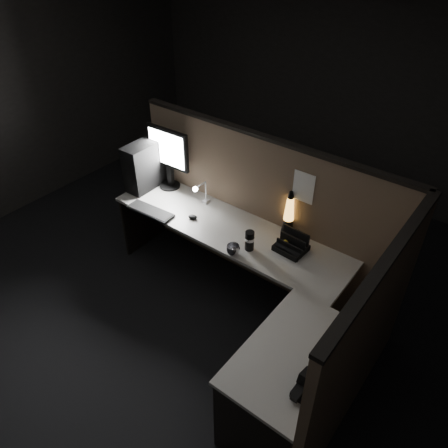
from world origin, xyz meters
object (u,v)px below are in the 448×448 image
Objects in this scene: keyboard at (150,211)px; lava_lamp at (289,215)px; pc_tower at (145,165)px; monitor at (168,153)px; desk_phone at (314,389)px.

keyboard is 1.14× the size of lava_lamp.
monitor is (0.19, 0.14, 0.14)m from pc_tower.
pc_tower reaches higher than keyboard.
lava_lamp is at bearing 20.96° from keyboard.
pc_tower is at bearing -146.33° from monitor.
keyboard is 1.28m from lava_lamp.
desk_phone is (2.27, -1.18, -0.33)m from monitor.
pc_tower is 0.76× the size of monitor.
monitor reaches higher than desk_phone.
keyboard is 2.21m from desk_phone.
monitor is 1.51× the size of lava_lamp.
desk_phone is (0.94, -1.26, -0.12)m from lava_lamp.
lava_lamp is at bearing 127.40° from desk_phone.
pc_tower is 0.27m from monitor.
pc_tower reaches higher than desk_phone.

